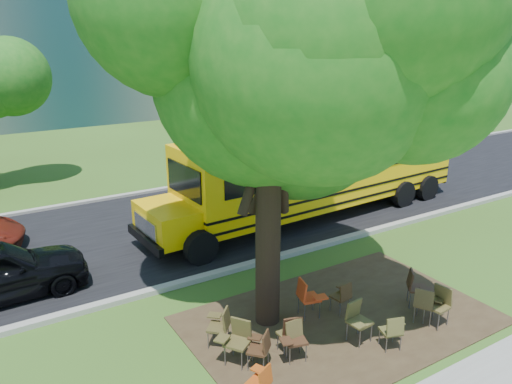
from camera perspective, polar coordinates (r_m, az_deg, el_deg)
ground at (r=12.03m, az=4.27°, el=-14.63°), size 160.00×160.00×0.00m
dirt_patch at (r=12.23m, az=9.61°, el=-14.16°), size 7.00×4.50×0.03m
asphalt_road at (r=17.54m, az=-9.23°, el=-3.89°), size 80.00×8.00×0.04m
kerb_near at (r=14.20m, az=-2.89°, el=-8.86°), size 80.00×0.25×0.14m
kerb_far at (r=21.17m, az=-13.54°, el=-0.19°), size 80.00×0.25×0.14m
bg_tree_3 at (r=26.27m, az=0.75°, el=14.77°), size 5.60×5.60×7.84m
bg_tree_4 at (r=30.63m, az=14.91°, el=13.34°), size 5.00×5.00×6.85m
main_tree at (r=10.18m, az=1.55°, el=15.34°), size 7.20×7.20×9.62m
school_bus at (r=18.23m, az=7.54°, el=2.85°), size 12.68×3.44×3.07m
chair_0 at (r=9.55m, az=0.54°, el=-20.69°), size 0.55×0.64×0.80m
chair_1 at (r=10.74m, az=4.08°, el=-15.61°), size 0.56×0.50×0.86m
chair_2 at (r=10.34m, az=0.55°, el=-17.18°), size 0.57×0.71×0.84m
chair_3 at (r=10.60m, az=4.28°, el=-16.01°), size 0.68×0.53×0.89m
chair_4 at (r=11.21m, az=15.40°, el=-14.84°), size 0.65×0.51×0.83m
chair_5 at (r=11.27m, az=11.49°, el=-13.92°), size 0.62×0.60×0.94m
chair_6 at (r=12.34m, az=20.07°, el=-11.67°), size 0.62×0.64×0.96m
chair_7 at (r=12.28m, az=18.84°, el=-11.81°), size 0.75×0.62×0.92m
chair_8 at (r=10.96m, az=-4.05°, el=-14.73°), size 0.61×0.77×0.90m
chair_9 at (r=10.46m, az=-2.17°, el=-16.24°), size 0.80×0.63×0.95m
chair_10 at (r=11.92m, az=5.92°, el=-11.63°), size 0.57×0.74×0.97m
chair_11 at (r=12.26m, az=9.88°, el=-11.42°), size 0.55×0.53×0.82m
chair_12 at (r=12.90m, az=17.79°, el=-10.11°), size 0.64×0.81×0.95m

